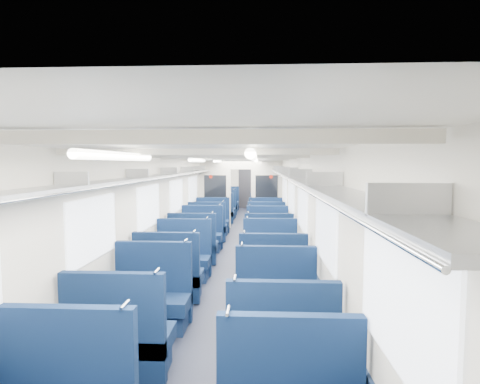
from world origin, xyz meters
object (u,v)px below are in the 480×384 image
(seat_11, at_px, (270,260))
(seat_7, at_px, (276,309))
(seat_15, at_px, (267,238))
(seat_26, at_px, (227,203))
(seat_9, at_px, (273,280))
(seat_20, at_px, (219,214))
(end_door, at_px, (246,188))
(seat_5, at_px, (282,355))
(seat_21, at_px, (265,214))
(seat_12, at_px, (193,247))
(seat_17, at_px, (266,229))
(seat_4, at_px, (119,342))
(seat_13, at_px, (269,248))
(seat_8, at_px, (169,279))
(seat_14, at_px, (202,236))
(seat_24, at_px, (225,207))
(seat_25, at_px, (264,206))
(seat_19, at_px, (266,223))
(seat_23, at_px, (264,210))
(seat_18, at_px, (212,223))
(seat_10, at_px, (183,260))
(seat_27, at_px, (263,204))
(seat_22, at_px, (222,210))
(bulkhead, at_px, (241,192))

(seat_11, bearing_deg, seat_7, -90.00)
(seat_15, distance_m, seat_26, 8.14)
(seat_9, bearing_deg, seat_20, 101.95)
(seat_7, distance_m, seat_9, 1.16)
(end_door, height_order, seat_5, end_door)
(seat_21, bearing_deg, seat_11, -90.00)
(seat_9, relative_size, seat_12, 1.00)
(seat_17, bearing_deg, seat_21, 90.00)
(seat_4, height_order, seat_9, same)
(seat_15, bearing_deg, seat_26, 101.77)
(end_door, bearing_deg, seat_4, -93.20)
(seat_13, height_order, seat_17, same)
(seat_8, relative_size, seat_14, 1.00)
(seat_5, xyz_separation_m, seat_24, (-1.66, 12.46, 0.00))
(seat_9, bearing_deg, seat_25, 90.00)
(seat_19, distance_m, seat_21, 2.16)
(seat_23, bearing_deg, seat_18, -115.83)
(seat_4, relative_size, seat_21, 1.00)
(seat_4, height_order, seat_19, same)
(seat_9, distance_m, seat_25, 10.25)
(seat_23, distance_m, seat_24, 1.93)
(seat_7, relative_size, seat_13, 1.00)
(seat_19, distance_m, seat_23, 3.39)
(seat_21, bearing_deg, seat_26, 115.43)
(seat_10, bearing_deg, seat_15, 53.97)
(seat_8, relative_size, seat_10, 1.00)
(seat_14, relative_size, seat_25, 1.00)
(seat_24, bearing_deg, end_door, 72.05)
(seat_20, relative_size, seat_25, 1.00)
(seat_4, bearing_deg, seat_12, 90.00)
(seat_27, bearing_deg, seat_8, -98.37)
(seat_27, bearing_deg, seat_19, -90.00)
(seat_19, height_order, seat_23, same)
(seat_5, xyz_separation_m, seat_12, (-1.66, 4.59, 0.00))
(seat_27, bearing_deg, seat_14, -102.03)
(end_door, xyz_separation_m, seat_17, (0.83, -7.95, -0.64))
(seat_5, relative_size, seat_25, 1.00)
(seat_7, relative_size, seat_19, 1.00)
(seat_5, bearing_deg, end_door, 93.16)
(seat_7, relative_size, seat_11, 1.00)
(seat_17, bearing_deg, end_door, 95.96)
(seat_7, xyz_separation_m, seat_22, (-1.66, 10.12, 0.00))
(seat_5, distance_m, seat_24, 12.57)
(seat_7, relative_size, seat_22, 1.00)
(bulkhead, relative_size, seat_20, 2.40)
(seat_19, bearing_deg, seat_18, -178.65)
(seat_14, bearing_deg, seat_18, 90.00)
(seat_24, height_order, seat_25, same)
(seat_9, relative_size, seat_13, 1.00)
(seat_20, bearing_deg, seat_8, -90.00)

